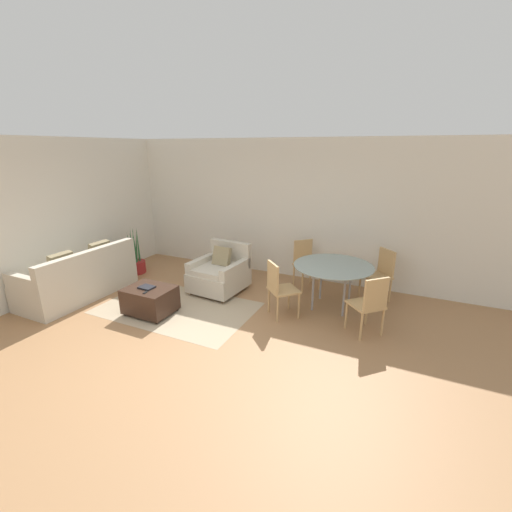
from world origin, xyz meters
TOP-DOWN VIEW (x-y plane):
  - ground_plane at (0.00, 0.00)m, footprint 20.00×20.00m
  - wall_back at (0.00, 3.34)m, footprint 12.00×0.06m
  - wall_left at (-3.21, 1.50)m, footprint 0.06×12.00m
  - area_rug at (-0.80, 1.04)m, footprint 2.52×1.59m
  - couch at (-2.64, 0.71)m, footprint 0.88×1.95m
  - armchair at (-0.52, 2.01)m, footprint 0.93×1.00m
  - ottoman at (-1.07, 0.72)m, footprint 0.74×0.59m
  - book_stack at (-1.10, 0.71)m, footprint 0.24×0.19m
  - tv_remote_primary at (-0.99, 0.59)m, footprint 0.08×0.17m
  - potted_plant at (-2.66, 2.05)m, footprint 0.43×0.43m
  - dining_table at (1.52, 2.18)m, footprint 1.29×1.29m
  - dining_chair_near_left at (0.84, 1.50)m, footprint 0.59×0.59m
  - dining_chair_near_right at (2.20, 1.50)m, footprint 0.59×0.59m
  - dining_chair_far_left at (0.84, 2.86)m, footprint 0.59×0.59m
  - dining_chair_far_right at (2.20, 2.86)m, footprint 0.59×0.59m

SIDE VIEW (x-z plane):
  - ground_plane at x=0.00m, z-range 0.00..0.00m
  - area_rug at x=-0.80m, z-range 0.00..0.01m
  - potted_plant at x=-2.66m, z-range -0.29..0.72m
  - ottoman at x=-1.07m, z-range 0.02..0.46m
  - couch at x=-2.64m, z-range -0.15..0.77m
  - armchair at x=-0.52m, z-range -0.09..0.77m
  - tv_remote_primary at x=-0.99m, z-range 0.44..0.45m
  - book_stack at x=-1.10m, z-range 0.44..0.46m
  - dining_chair_near_left at x=0.84m, z-range 0.07..0.97m
  - dining_chair_near_right at x=2.20m, z-range 0.07..0.97m
  - dining_chair_far_left at x=0.84m, z-range 0.07..0.97m
  - dining_chair_far_right at x=2.20m, z-range 0.07..0.97m
  - dining_table at x=1.52m, z-range 0.31..1.05m
  - wall_back at x=0.00m, z-range 0.00..2.75m
  - wall_left at x=-3.21m, z-range 0.00..2.75m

